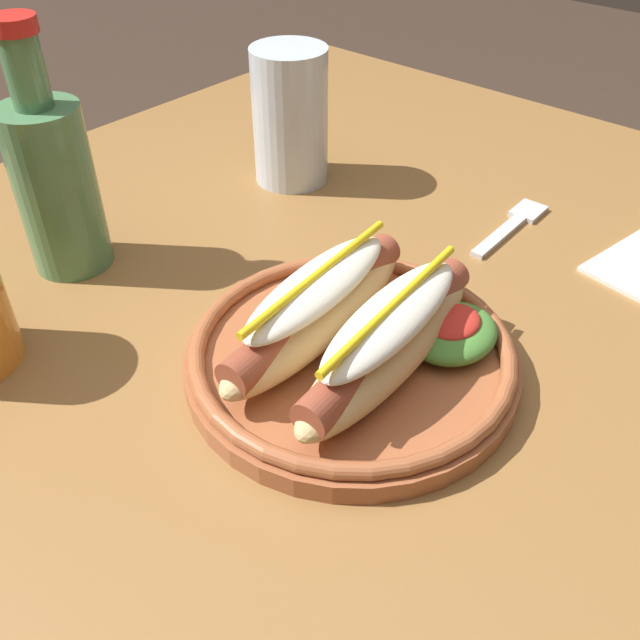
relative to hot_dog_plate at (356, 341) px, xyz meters
name	(u,v)px	position (x,y,z in m)	size (l,w,h in m)	color
dining_table	(234,450)	(-0.05, 0.08, -0.13)	(1.22, 0.85, 0.74)	olive
hot_dog_plate	(356,341)	(0.00, 0.00, 0.00)	(0.24, 0.24, 0.08)	#9E5633
fork	(513,224)	(0.26, 0.01, -0.02)	(0.12, 0.03, 0.00)	silver
water_cup	(290,117)	(0.19, 0.24, 0.04)	(0.08, 0.08, 0.14)	silver
glass_bottle	(54,180)	(-0.05, 0.28, 0.05)	(0.07, 0.07, 0.21)	#4C7F51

